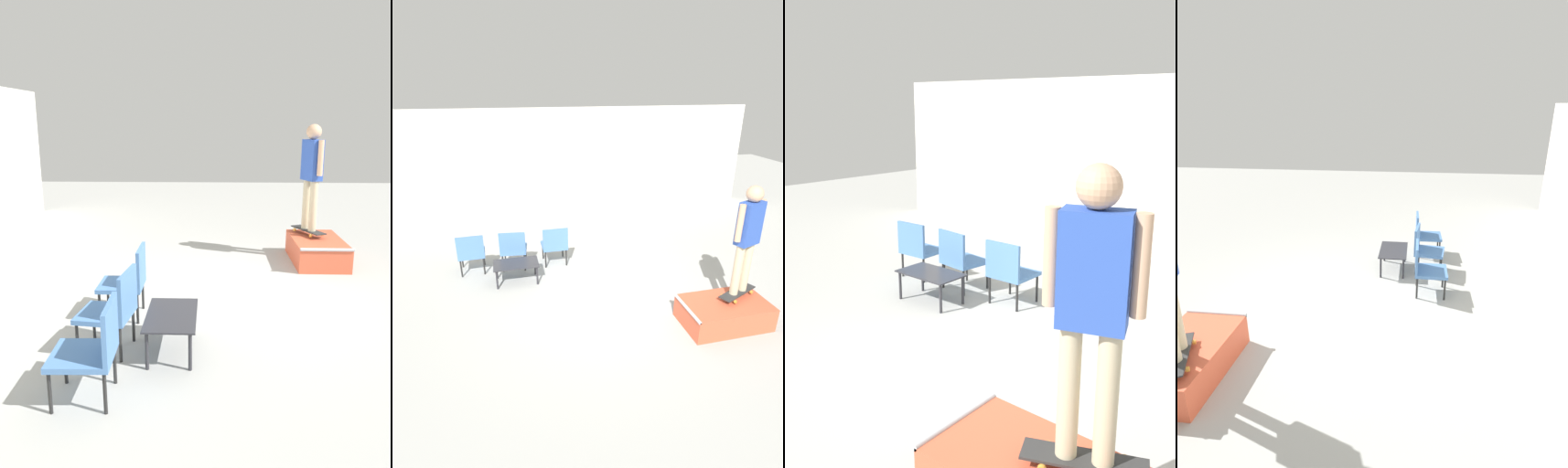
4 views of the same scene
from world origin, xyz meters
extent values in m
plane|color=#A8A8A3|center=(0.00, 0.00, 0.00)|extent=(24.00, 24.00, 0.00)
cube|color=#DB5638|center=(1.71, -1.25, 0.20)|extent=(1.35, 0.81, 0.39)
cylinder|color=#B7B7BC|center=(1.04, -1.25, 0.39)|extent=(0.05, 0.81, 0.05)
cube|color=#2D2D2D|center=(1.98, -1.15, 0.48)|extent=(0.77, 0.49, 0.02)
cylinder|color=gold|center=(2.15, -0.95, 0.45)|extent=(0.06, 0.05, 0.05)
cylinder|color=gold|center=(2.24, -1.16, 0.45)|extent=(0.06, 0.05, 0.05)
cylinder|color=gold|center=(1.72, -1.14, 0.45)|extent=(0.06, 0.05, 0.05)
cylinder|color=gold|center=(1.81, -1.35, 0.45)|extent=(0.06, 0.05, 0.05)
cylinder|color=#C6B793|center=(1.88, -1.19, 0.91)|extent=(0.13, 0.13, 0.84)
cylinder|color=#C6B793|center=(2.08, -1.12, 0.91)|extent=(0.13, 0.13, 0.84)
cube|color=#2D51B7|center=(1.98, -1.15, 1.67)|extent=(0.42, 0.31, 0.67)
cylinder|color=#D8A884|center=(1.75, -1.23, 1.72)|extent=(0.09, 0.09, 0.57)
cylinder|color=#D8A884|center=(2.21, -1.07, 1.72)|extent=(0.09, 0.09, 0.57)
sphere|color=#D8A884|center=(1.98, -1.15, 2.13)|extent=(0.25, 0.25, 0.25)
cube|color=#2D2D33|center=(-1.43, 0.91, 0.39)|extent=(0.85, 0.51, 0.02)
cylinder|color=#2D2D33|center=(-1.80, 0.70, 0.19)|extent=(0.04, 0.04, 0.38)
cylinder|color=#2D2D33|center=(-1.05, 0.70, 0.19)|extent=(0.04, 0.04, 0.38)
cylinder|color=#2D2D33|center=(-1.80, 1.11, 0.19)|extent=(0.04, 0.04, 0.38)
cylinder|color=#2D2D33|center=(-1.05, 1.11, 0.19)|extent=(0.04, 0.04, 0.38)
cylinder|color=black|center=(-2.06, 1.80, 0.18)|extent=(0.03, 0.03, 0.37)
cylinder|color=black|center=(-2.50, 1.79, 0.18)|extent=(0.03, 0.03, 0.37)
cylinder|color=black|center=(-2.05, 1.36, 0.18)|extent=(0.03, 0.03, 0.37)
cylinder|color=black|center=(-2.49, 1.35, 0.18)|extent=(0.03, 0.03, 0.37)
cube|color=#4C7AB7|center=(-2.28, 1.58, 0.39)|extent=(0.54, 0.54, 0.05)
cube|color=#4C7AB7|center=(-2.27, 1.34, 0.64)|extent=(0.52, 0.06, 0.44)
cylinder|color=black|center=(-1.18, 1.77, 0.18)|extent=(0.03, 0.03, 0.37)
cylinder|color=black|center=(-1.62, 1.82, 0.18)|extent=(0.03, 0.03, 0.37)
cylinder|color=black|center=(-1.24, 1.33, 0.18)|extent=(0.03, 0.03, 0.37)
cylinder|color=black|center=(-1.67, 1.38, 0.18)|extent=(0.03, 0.03, 0.37)
cube|color=#4C7AB7|center=(-1.43, 1.58, 0.39)|extent=(0.58, 0.58, 0.05)
cube|color=#4C7AB7|center=(-1.46, 1.34, 0.64)|extent=(0.52, 0.10, 0.44)
cylinder|color=black|center=(-0.36, 1.80, 0.18)|extent=(0.03, 0.03, 0.37)
cylinder|color=black|center=(-0.80, 1.79, 0.18)|extent=(0.03, 0.03, 0.37)
cylinder|color=black|center=(-0.36, 1.36, 0.18)|extent=(0.03, 0.03, 0.37)
cylinder|color=black|center=(-0.80, 1.35, 0.18)|extent=(0.03, 0.03, 0.37)
cube|color=#4C7AB7|center=(-0.58, 1.58, 0.39)|extent=(0.52, 0.52, 0.05)
cube|color=#4C7AB7|center=(-0.58, 1.34, 0.64)|extent=(0.52, 0.04, 0.44)
camera|label=1|loc=(-5.68, 0.52, 2.28)|focal=35.00mm
camera|label=2|loc=(-1.58, -5.51, 3.60)|focal=28.00mm
camera|label=3|loc=(3.25, -3.60, 2.55)|focal=40.00mm
camera|label=4|loc=(4.92, 1.27, 2.99)|focal=28.00mm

